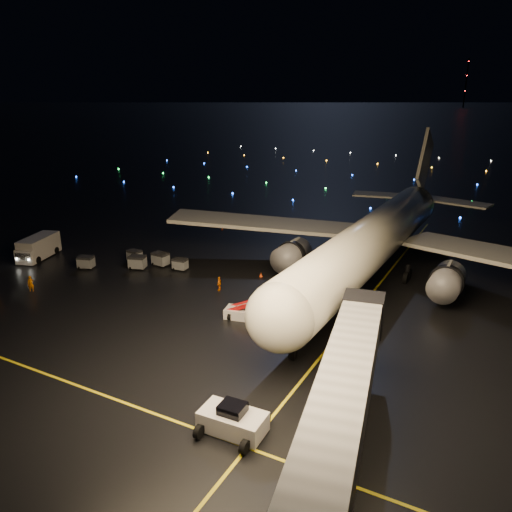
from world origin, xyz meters
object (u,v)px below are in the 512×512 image
object	(u,v)px
crew_c	(219,284)
pushback_tug	(233,418)
baggage_cart_2	(137,262)
service_truck	(39,247)
baggage_cart_1	(180,264)
baggage_cart_3	(86,262)
baggage_cart_4	(135,256)
crew_a	(31,284)
belt_loader	(247,304)
airliner	(382,209)
baggage_cart_0	(161,259)

from	to	relation	value
crew_c	pushback_tug	bearing A→B (deg)	23.74
crew_c	baggage_cart_2	bearing A→B (deg)	-105.99
service_truck	baggage_cart_1	bearing A→B (deg)	-3.40
baggage_cart_3	baggage_cart_4	xyz separation A→B (m)	(3.68, 5.19, -0.04)
service_truck	baggage_cart_2	xyz separation A→B (m)	(15.12, 2.76, -0.65)
crew_a	crew_c	size ratio (longest dim) A/B	1.11
service_truck	baggage_cart_3	distance (m)	9.12
belt_loader	service_truck	bearing A→B (deg)	162.63
crew_c	baggage_cart_4	xyz separation A→B (m)	(-15.73, 3.48, -0.06)
baggage_cart_3	baggage_cart_4	size ratio (longest dim) A/B	1.05
pushback_tug	airliner	bearing A→B (deg)	87.57
baggage_cart_2	baggage_cart_4	bearing A→B (deg)	120.68
baggage_cart_3	airliner	bearing A→B (deg)	7.61
baggage_cart_0	baggage_cart_2	xyz separation A→B (m)	(-1.85, -2.45, -0.01)
crew_c	baggage_cart_0	size ratio (longest dim) A/B	0.81
baggage_cart_1	crew_a	bearing A→B (deg)	-132.52
baggage_cart_2	baggage_cart_1	bearing A→B (deg)	7.01
pushback_tug	baggage_cart_0	world-z (taller)	pushback_tug
airliner	pushback_tug	size ratio (longest dim) A/B	13.01
baggage_cart_2	baggage_cart_3	size ratio (longest dim) A/B	1.07
baggage_cart_3	baggage_cart_1	bearing A→B (deg)	6.88
crew_a	crew_c	world-z (taller)	crew_a
airliner	belt_loader	distance (m)	22.60
belt_loader	baggage_cart_2	world-z (taller)	belt_loader
airliner	crew_a	bearing A→B (deg)	-141.55
pushback_tug	belt_loader	size ratio (longest dim) A/B	0.67
crew_a	baggage_cart_2	distance (m)	13.10
baggage_cart_3	baggage_cart_2	bearing A→B (deg)	8.18
pushback_tug	baggage_cart_2	distance (m)	35.58
service_truck	baggage_cart_1	xyz separation A→B (m)	(20.28, 5.04, -0.77)
baggage_cart_0	baggage_cart_2	world-z (taller)	baggage_cart_0
baggage_cart_0	baggage_cart_4	size ratio (longest dim) A/B	1.13
airliner	baggage_cart_3	xyz separation A→B (m)	(-33.96, -16.65, -7.46)
baggage_cart_3	baggage_cart_4	world-z (taller)	baggage_cart_3
baggage_cart_4	baggage_cart_1	bearing A→B (deg)	6.33
belt_loader	crew_a	world-z (taller)	belt_loader
pushback_tug	baggage_cart_1	xyz separation A→B (m)	(-22.48, 24.68, -0.31)
airliner	baggage_cart_0	world-z (taller)	airliner
pushback_tug	baggage_cart_3	distance (m)	38.84
baggage_cart_2	baggage_cart_4	xyz separation A→B (m)	(-2.35, 2.15, -0.09)
pushback_tug	service_truck	distance (m)	47.05
crew_a	baggage_cart_2	bearing A→B (deg)	23.53
airliner	crew_a	world-z (taller)	airliner
airliner	baggage_cart_0	distance (m)	29.32
service_truck	baggage_cart_1	world-z (taller)	service_truck
belt_loader	baggage_cart_3	distance (m)	26.17
pushback_tug	baggage_cart_2	xyz separation A→B (m)	(-27.63, 22.40, -0.19)
airliner	crew_c	xyz separation A→B (m)	(-14.55, -14.94, -7.44)
belt_loader	baggage_cart_1	size ratio (longest dim) A/B	3.72
baggage_cart_0	baggage_cart_1	bearing A→B (deg)	3.66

